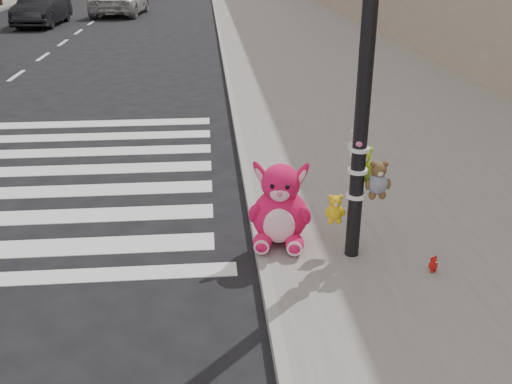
{
  "coord_description": "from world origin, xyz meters",
  "views": [
    {
      "loc": [
        0.98,
        -3.92,
        3.47
      ],
      "look_at": [
        1.52,
        2.31,
        0.75
      ],
      "focal_mm": 40.0,
      "sensor_mm": 36.0,
      "label": 1
    }
  ],
  "objects_px": {
    "pink_bunny": "(280,210)",
    "car_dark_far": "(42,8)",
    "signal_pole": "(364,120)",
    "car_white_near": "(120,1)",
    "red_teddy": "(433,264)"
  },
  "relations": [
    {
      "from": "pink_bunny",
      "to": "car_dark_far",
      "type": "bearing_deg",
      "value": 120.61
    },
    {
      "from": "signal_pole",
      "to": "car_dark_far",
      "type": "height_order",
      "value": "signal_pole"
    },
    {
      "from": "car_white_near",
      "to": "pink_bunny",
      "type": "bearing_deg",
      "value": 106.33
    },
    {
      "from": "car_white_near",
      "to": "red_teddy",
      "type": "bearing_deg",
      "value": 109.22
    },
    {
      "from": "signal_pole",
      "to": "car_dark_far",
      "type": "bearing_deg",
      "value": 112.09
    },
    {
      "from": "signal_pole",
      "to": "car_white_near",
      "type": "xyz_separation_m",
      "value": [
        -6.13,
        26.66,
        -1.04
      ]
    },
    {
      "from": "signal_pole",
      "to": "car_dark_far",
      "type": "distance_m",
      "value": 24.35
    },
    {
      "from": "pink_bunny",
      "to": "red_teddy",
      "type": "relative_size",
      "value": 5.53
    },
    {
      "from": "red_teddy",
      "to": "car_dark_far",
      "type": "relative_size",
      "value": 0.04
    },
    {
      "from": "car_dark_far",
      "to": "car_white_near",
      "type": "xyz_separation_m",
      "value": [
        3.02,
        4.12,
        -0.04
      ]
    },
    {
      "from": "signal_pole",
      "to": "red_teddy",
      "type": "distance_m",
      "value": 1.78
    },
    {
      "from": "red_teddy",
      "to": "car_dark_far",
      "type": "distance_m",
      "value": 25.08
    },
    {
      "from": "pink_bunny",
      "to": "car_dark_far",
      "type": "distance_m",
      "value": 23.7
    },
    {
      "from": "signal_pole",
      "to": "car_white_near",
      "type": "relative_size",
      "value": 0.77
    },
    {
      "from": "red_teddy",
      "to": "signal_pole",
      "type": "bearing_deg",
      "value": 116.54
    }
  ]
}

